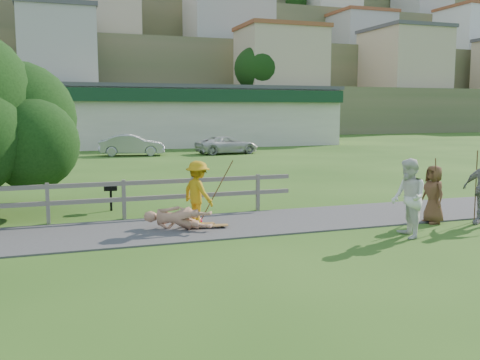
# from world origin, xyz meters

# --- Properties ---
(ground) EXTENTS (260.00, 260.00, 0.00)m
(ground) POSITION_xyz_m (0.00, 0.00, 0.00)
(ground) COLOR #284F16
(ground) RESTS_ON ground
(path) EXTENTS (34.00, 3.00, 0.04)m
(path) POSITION_xyz_m (0.00, 1.50, 0.02)
(path) COLOR #39393C
(path) RESTS_ON ground
(fence) EXTENTS (15.05, 0.10, 1.10)m
(fence) POSITION_xyz_m (-4.62, 3.30, 0.72)
(fence) COLOR #625E56
(fence) RESTS_ON ground
(strip_mall) EXTENTS (32.50, 10.75, 5.10)m
(strip_mall) POSITION_xyz_m (4.00, 34.94, 2.58)
(strip_mall) COLOR beige
(strip_mall) RESTS_ON ground
(hillside) EXTENTS (220.00, 67.00, 47.50)m
(hillside) POSITION_xyz_m (0.00, 91.31, 14.41)
(hillside) COLOR #506038
(hillside) RESTS_ON ground
(skater_rider) EXTENTS (0.97, 1.21, 1.64)m
(skater_rider) POSITION_xyz_m (-0.34, 1.51, 0.82)
(skater_rider) COLOR #C08E12
(skater_rider) RESTS_ON ground
(skater_fallen) EXTENTS (1.35, 1.68, 0.64)m
(skater_fallen) POSITION_xyz_m (-0.92, 1.32, 0.32)
(skater_fallen) COLOR tan
(skater_fallen) RESTS_ON ground
(spectator_a) EXTENTS (0.94, 1.08, 1.89)m
(spectator_a) POSITION_xyz_m (4.09, -1.18, 0.95)
(spectator_a) COLOR silver
(spectator_a) RESTS_ON ground
(spectator_c) EXTENTS (0.52, 0.78, 1.56)m
(spectator_c) POSITION_xyz_m (5.75, -0.01, 0.78)
(spectator_c) COLOR brown
(spectator_c) RESTS_ON ground
(car_silver) EXTENTS (4.53, 2.34, 1.42)m
(car_silver) POSITION_xyz_m (1.18, 24.59, 0.71)
(car_silver) COLOR #9D9EA4
(car_silver) RESTS_ON ground
(car_white) EXTENTS (4.66, 2.61, 1.23)m
(car_white) POSITION_xyz_m (7.69, 24.00, 0.62)
(car_white) COLOR silver
(car_white) RESTS_ON ground
(bbq) EXTENTS (0.42, 0.35, 0.82)m
(bbq) POSITION_xyz_m (-2.22, 4.67, 0.41)
(bbq) COLOR black
(bbq) RESTS_ON ground
(longboard_rider) EXTENTS (0.86, 0.24, 0.09)m
(longboard_rider) POSITION_xyz_m (-0.34, 1.51, 0.05)
(longboard_rider) COLOR olive
(longboard_rider) RESTS_ON ground
(longboard_fallen) EXTENTS (0.97, 0.40, 0.11)m
(longboard_fallen) POSITION_xyz_m (-0.12, 1.22, 0.05)
(longboard_fallen) COLOR olive
(longboard_fallen) RESTS_ON ground
(helmet) EXTENTS (0.26, 0.26, 0.26)m
(helmet) POSITION_xyz_m (-0.32, 1.67, 0.13)
(helmet) COLOR #B00F28
(helmet) RESTS_ON ground
(pole_rider) EXTENTS (0.03, 0.03, 1.93)m
(pole_rider) POSITION_xyz_m (0.26, 1.91, 0.97)
(pole_rider) COLOR #543621
(pole_rider) RESTS_ON ground
(pole_spec_left) EXTENTS (0.03, 0.03, 1.77)m
(pole_spec_left) POSITION_xyz_m (5.72, -0.16, 0.89)
(pole_spec_left) COLOR #543621
(pole_spec_left) RESTS_ON ground
(pole_spec_right) EXTENTS (0.03, 0.03, 1.95)m
(pole_spec_right) POSITION_xyz_m (6.95, -0.23, 0.97)
(pole_spec_right) COLOR #543621
(pole_spec_right) RESTS_ON ground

